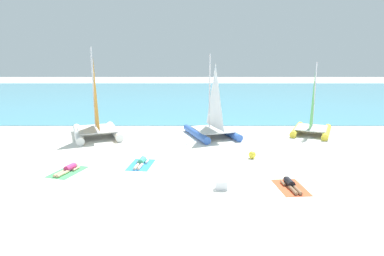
{
  "coord_description": "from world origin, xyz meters",
  "views": [
    {
      "loc": [
        0.09,
        -14.31,
        5.42
      ],
      "look_at": [
        0.0,
        5.17,
        1.2
      ],
      "focal_mm": 31.74,
      "sensor_mm": 36.0,
      "label": 1
    }
  ],
  "objects_px": {
    "towel_middle": "(142,165)",
    "sunbather_right": "(292,184)",
    "sailboat_yellow": "(314,124)",
    "sunbather_middle": "(143,162)",
    "towel_left": "(69,172)",
    "cooler_box": "(223,185)",
    "sailboat_blue": "(214,125)",
    "towel_right": "(292,188)",
    "beach_ball": "(254,155)",
    "sailboat_white": "(98,124)",
    "sunbather_left": "(70,169)"
  },
  "relations": [
    {
      "from": "sailboat_blue",
      "to": "sailboat_white",
      "type": "height_order",
      "value": "sailboat_white"
    },
    {
      "from": "sailboat_yellow",
      "to": "towel_right",
      "type": "relative_size",
      "value": 2.6
    },
    {
      "from": "towel_left",
      "to": "beach_ball",
      "type": "height_order",
      "value": "beach_ball"
    },
    {
      "from": "towel_middle",
      "to": "sunbather_right",
      "type": "height_order",
      "value": "sunbather_right"
    },
    {
      "from": "sailboat_yellow",
      "to": "sailboat_white",
      "type": "relative_size",
      "value": 0.83
    },
    {
      "from": "cooler_box",
      "to": "sailboat_white",
      "type": "bearing_deg",
      "value": 129.88
    },
    {
      "from": "sailboat_blue",
      "to": "sunbather_middle",
      "type": "distance_m",
      "value": 7.2
    },
    {
      "from": "sunbather_middle",
      "to": "sailboat_white",
      "type": "bearing_deg",
      "value": 129.8
    },
    {
      "from": "sailboat_yellow",
      "to": "towel_middle",
      "type": "height_order",
      "value": "sailboat_yellow"
    },
    {
      "from": "sailboat_blue",
      "to": "beach_ball",
      "type": "height_order",
      "value": "sailboat_blue"
    },
    {
      "from": "sailboat_blue",
      "to": "sunbather_left",
      "type": "height_order",
      "value": "sailboat_blue"
    },
    {
      "from": "sailboat_yellow",
      "to": "towel_left",
      "type": "bearing_deg",
      "value": -126.43
    },
    {
      "from": "towel_left",
      "to": "sunbather_left",
      "type": "distance_m",
      "value": 0.14
    },
    {
      "from": "towel_middle",
      "to": "cooler_box",
      "type": "height_order",
      "value": "cooler_box"
    },
    {
      "from": "cooler_box",
      "to": "towel_left",
      "type": "bearing_deg",
      "value": 163.59
    },
    {
      "from": "towel_right",
      "to": "beach_ball",
      "type": "height_order",
      "value": "beach_ball"
    },
    {
      "from": "towel_left",
      "to": "sunbather_right",
      "type": "relative_size",
      "value": 1.21
    },
    {
      "from": "towel_right",
      "to": "beach_ball",
      "type": "bearing_deg",
      "value": 102.5
    },
    {
      "from": "sailboat_yellow",
      "to": "sunbather_middle",
      "type": "relative_size",
      "value": 3.15
    },
    {
      "from": "cooler_box",
      "to": "beach_ball",
      "type": "bearing_deg",
      "value": 64.78
    },
    {
      "from": "sailboat_blue",
      "to": "cooler_box",
      "type": "distance_m",
      "value": 9.23
    },
    {
      "from": "sailboat_yellow",
      "to": "towel_right",
      "type": "xyz_separation_m",
      "value": [
        -4.2,
        -9.78,
        -0.73
      ]
    },
    {
      "from": "sunbather_right",
      "to": "towel_left",
      "type": "bearing_deg",
      "value": 164.36
    },
    {
      "from": "towel_middle",
      "to": "sunbather_right",
      "type": "relative_size",
      "value": 1.21
    },
    {
      "from": "sailboat_blue",
      "to": "towel_middle",
      "type": "height_order",
      "value": "sailboat_blue"
    },
    {
      "from": "beach_ball",
      "to": "cooler_box",
      "type": "height_order",
      "value": "beach_ball"
    },
    {
      "from": "towel_middle",
      "to": "sunbather_right",
      "type": "xyz_separation_m",
      "value": [
        6.68,
        -2.91,
        0.13
      ]
    },
    {
      "from": "sunbather_left",
      "to": "towel_right",
      "type": "distance_m",
      "value": 10.17
    },
    {
      "from": "sailboat_blue",
      "to": "cooler_box",
      "type": "relative_size",
      "value": 10.95
    },
    {
      "from": "sailboat_white",
      "to": "beach_ball",
      "type": "bearing_deg",
      "value": -48.07
    },
    {
      "from": "towel_left",
      "to": "beach_ball",
      "type": "distance_m",
      "value": 9.34
    },
    {
      "from": "sunbather_right",
      "to": "sailboat_yellow",
      "type": "bearing_deg",
      "value": 61.52
    },
    {
      "from": "towel_right",
      "to": "sunbather_right",
      "type": "xyz_separation_m",
      "value": [
        -0.01,
        0.07,
        0.13
      ]
    },
    {
      "from": "cooler_box",
      "to": "sunbather_middle",
      "type": "bearing_deg",
      "value": 139.69
    },
    {
      "from": "sailboat_blue",
      "to": "cooler_box",
      "type": "height_order",
      "value": "sailboat_blue"
    },
    {
      "from": "sunbather_middle",
      "to": "cooler_box",
      "type": "xyz_separation_m",
      "value": [
        3.77,
        -3.2,
        0.05
      ]
    },
    {
      "from": "sunbather_right",
      "to": "sailboat_blue",
      "type": "bearing_deg",
      "value": 101.97
    },
    {
      "from": "sailboat_yellow",
      "to": "sunbather_right",
      "type": "bearing_deg",
      "value": -88.78
    },
    {
      "from": "sunbather_middle",
      "to": "sailboat_blue",
      "type": "bearing_deg",
      "value": 63.61
    },
    {
      "from": "sailboat_yellow",
      "to": "beach_ball",
      "type": "bearing_deg",
      "value": -107.29
    },
    {
      "from": "sailboat_white",
      "to": "sunbather_left",
      "type": "relative_size",
      "value": 3.85
    },
    {
      "from": "sunbather_middle",
      "to": "towel_left",
      "type": "bearing_deg",
      "value": -154.67
    },
    {
      "from": "towel_left",
      "to": "towel_middle",
      "type": "relative_size",
      "value": 1.0
    },
    {
      "from": "cooler_box",
      "to": "towel_right",
      "type": "bearing_deg",
      "value": 3.04
    },
    {
      "from": "towel_left",
      "to": "cooler_box",
      "type": "height_order",
      "value": "cooler_box"
    },
    {
      "from": "towel_left",
      "to": "towel_middle",
      "type": "bearing_deg",
      "value": 17.57
    },
    {
      "from": "cooler_box",
      "to": "sailboat_blue",
      "type": "bearing_deg",
      "value": 89.07
    },
    {
      "from": "sunbather_left",
      "to": "towel_middle",
      "type": "bearing_deg",
      "value": 34.03
    },
    {
      "from": "sunbather_middle",
      "to": "towel_right",
      "type": "distance_m",
      "value": 7.34
    },
    {
      "from": "sailboat_white",
      "to": "sunbather_right",
      "type": "distance_m",
      "value": 13.81
    }
  ]
}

